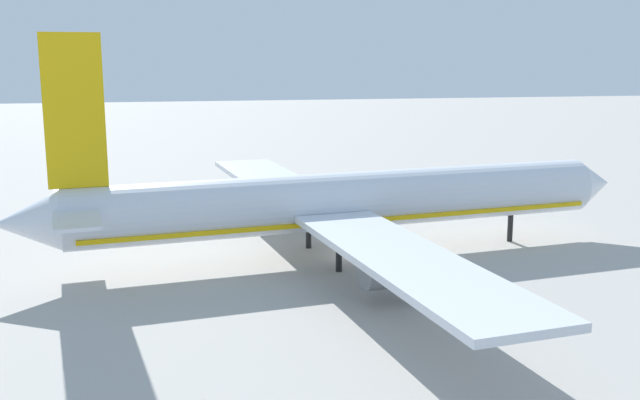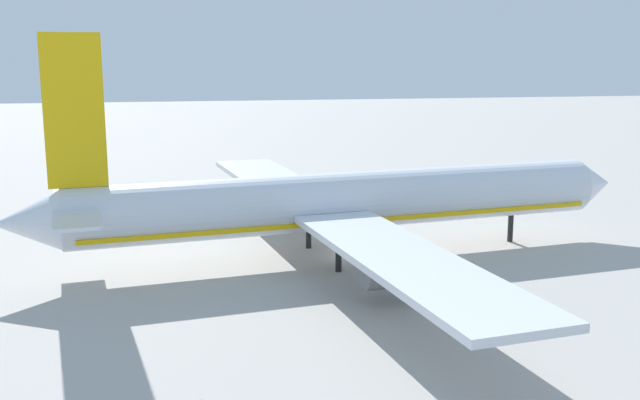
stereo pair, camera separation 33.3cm
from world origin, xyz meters
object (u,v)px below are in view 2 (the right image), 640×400
Objects in this scene: airliner at (338,203)px; traffic_cone_1 at (551,210)px; baggage_cart_1 at (489,185)px; traffic_cone_2 at (459,194)px.

airliner is 42.63m from traffic_cone_1.
baggage_cart_1 is 19.98m from traffic_cone_1.
traffic_cone_1 is (1.35, -19.93, -0.50)m from baggage_cart_1.
traffic_cone_2 is at bearing 49.78° from airliner.
traffic_cone_1 is at bearing -61.64° from traffic_cone_2.
traffic_cone_1 is (37.76, 18.72, -6.40)m from airliner.
traffic_cone_2 is (-7.20, -4.10, -0.50)m from baggage_cart_1.
traffic_cone_1 is 1.00× the size of traffic_cone_2.
airliner is 150.90× the size of traffic_cone_1.
baggage_cart_1 is at bearing 29.66° from traffic_cone_2.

